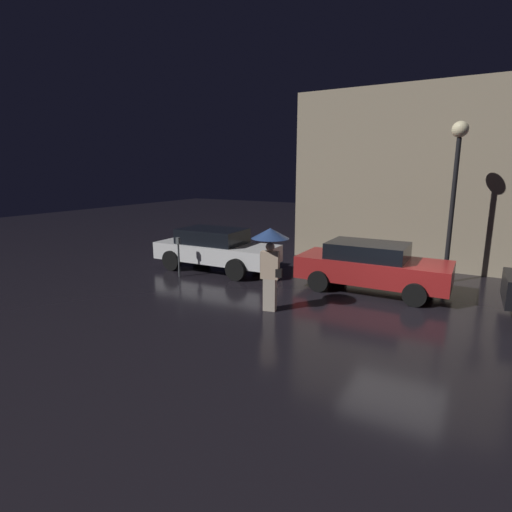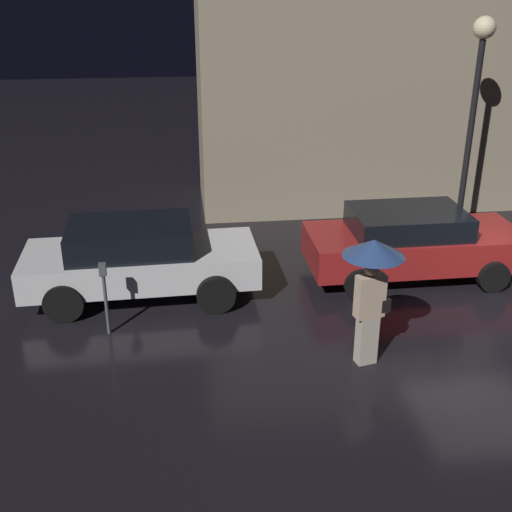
% 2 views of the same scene
% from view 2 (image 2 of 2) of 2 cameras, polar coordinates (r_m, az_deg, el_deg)
% --- Properties ---
extents(ground_plane, '(60.00, 60.00, 0.00)m').
position_cam_2_polar(ground_plane, '(12.88, 20.43, -4.23)').
color(ground_plane, black).
extents(building_facade_left, '(8.27, 3.00, 6.45)m').
position_cam_2_polar(building_facade_left, '(17.35, 9.16, 15.25)').
color(building_facade_left, gray).
rests_on(building_facade_left, ground).
extents(parked_car_white, '(4.44, 1.95, 1.47)m').
position_cam_2_polar(parked_car_white, '(12.38, -10.39, -0.15)').
color(parked_car_white, silver).
rests_on(parked_car_white, ground).
extents(parked_car_red, '(4.32, 1.97, 1.43)m').
position_cam_2_polar(parked_car_red, '(13.37, 13.71, 1.25)').
color(parked_car_red, maroon).
rests_on(parked_car_red, ground).
extents(pedestrian_with_umbrella, '(0.94, 0.94, 2.13)m').
position_cam_2_polar(pedestrian_with_umbrella, '(9.85, 10.28, -1.44)').
color(pedestrian_with_umbrella, beige).
rests_on(pedestrian_with_umbrella, ground).
extents(parking_meter, '(0.12, 0.10, 1.34)m').
position_cam_2_polar(parking_meter, '(11.13, -13.29, -3.05)').
color(parking_meter, '#4C5154').
rests_on(parking_meter, ground).
extents(street_lamp_near, '(0.48, 0.48, 4.93)m').
position_cam_2_polar(street_lamp_near, '(15.13, 19.07, 14.47)').
color(street_lamp_near, black).
rests_on(street_lamp_near, ground).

